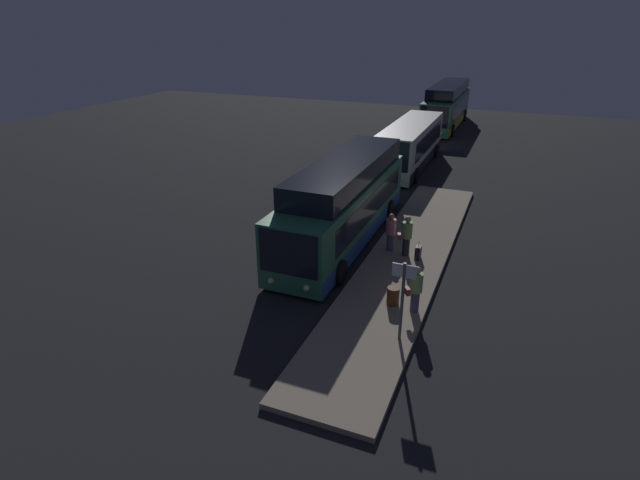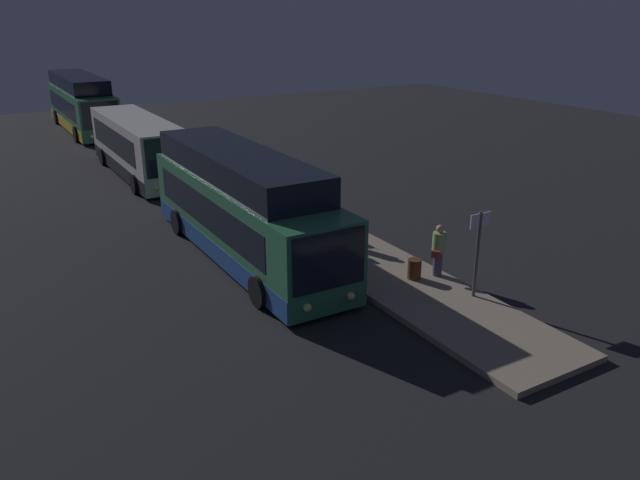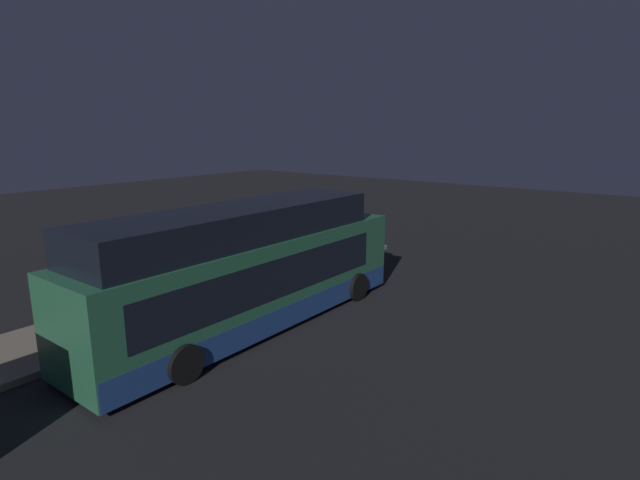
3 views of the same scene
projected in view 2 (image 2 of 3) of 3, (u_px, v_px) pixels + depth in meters
name	position (u px, v px, depth m)	size (l,w,h in m)	color
ground	(262.00, 266.00, 21.39)	(80.00, 80.00, 0.00)	#232326
platform	(340.00, 247.00, 22.87)	(20.00, 3.17, 0.19)	gray
bus_lead	(243.00, 211.00, 21.75)	(11.53, 2.89, 3.74)	#2D704C
bus_second	(139.00, 147.00, 32.66)	(10.54, 2.75, 2.96)	silver
bus_third	(82.00, 106.00, 44.54)	(12.34, 2.88, 3.85)	#2D704C
passenger_boarding	(313.00, 221.00, 22.52)	(0.60, 0.60, 1.70)	#4C476B
passenger_waiting	(438.00, 249.00, 19.89)	(0.64, 0.69, 1.71)	#4C476B
passenger_with_bags	(333.00, 218.00, 22.68)	(0.54, 0.68, 1.77)	#2D2D33
suitcase	(349.00, 234.00, 23.07)	(0.38, 0.22, 0.81)	black
sign_post	(478.00, 244.00, 18.17)	(0.10, 0.75, 2.66)	#4C4C51
trash_bin	(414.00, 269.00, 19.86)	(0.44, 0.44, 0.65)	#593319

